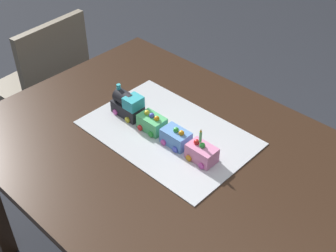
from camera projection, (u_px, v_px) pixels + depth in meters
name	position (u px, v px, depth m)	size (l,w,h in m)	color
dining_table	(171.00, 172.00, 1.61)	(1.40, 1.00, 0.74)	#382316
chair	(47.00, 86.00, 2.34)	(0.43, 0.43, 0.86)	gray
cake_board	(168.00, 133.00, 1.61)	(0.60, 0.40, 0.00)	silver
cake_locomotive	(128.00, 104.00, 1.67)	(0.14, 0.08, 0.12)	#232328
cake_car_flatbed_mint_green	(152.00, 123.00, 1.61)	(0.10, 0.08, 0.07)	#59CC7A
cake_car_gondola_sky_blue	(176.00, 137.00, 1.54)	(0.10, 0.08, 0.07)	#669EEA
cake_car_hopper_bubblegum	(202.00, 153.00, 1.48)	(0.10, 0.08, 0.07)	pink
birthday_candle	(201.00, 136.00, 1.44)	(0.01, 0.01, 0.05)	#66D872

